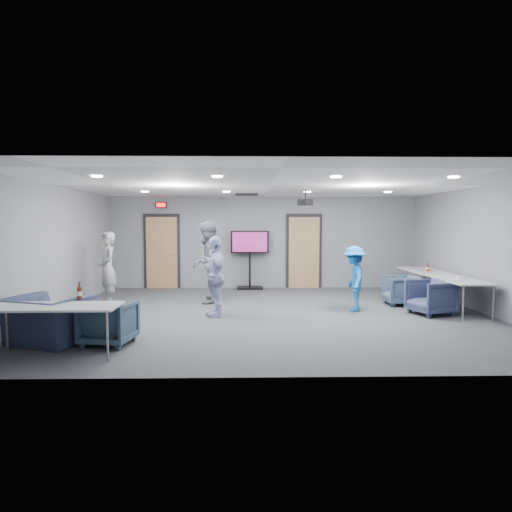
{
  "coord_description": "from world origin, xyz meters",
  "views": [
    {
      "loc": [
        -0.52,
        -9.51,
        1.89
      ],
      "look_at": [
        -0.3,
        0.38,
        1.2
      ],
      "focal_mm": 32.0,
      "sensor_mm": 36.0,
      "label": 1
    }
  ],
  "objects_px": {
    "person_c": "(216,276)",
    "chair_right_b": "(431,297)",
    "chair_front_b": "(47,320)",
    "chair_right_a": "(401,290)",
    "chair_front_a": "(109,323)",
    "table_right_a": "(424,272)",
    "table_front_left": "(54,309)",
    "tv_stand": "(250,256)",
    "table_right_b": "(459,281)",
    "person_d": "(354,279)",
    "bottle_front": "(79,293)",
    "person_b": "(207,262)",
    "bottle_right": "(428,268)",
    "person_a": "(108,269)",
    "projector": "(305,202)"
  },
  "relations": [
    {
      "from": "person_c",
      "to": "chair_right_b",
      "type": "distance_m",
      "value": 4.52
    },
    {
      "from": "chair_front_b",
      "to": "chair_right_a",
      "type": "bearing_deg",
      "value": -133.62
    },
    {
      "from": "chair_front_a",
      "to": "table_right_a",
      "type": "xyz_separation_m",
      "value": [
        6.68,
        4.3,
        0.34
      ]
    },
    {
      "from": "table_front_left",
      "to": "tv_stand",
      "type": "distance_m",
      "value": 7.33
    },
    {
      "from": "chair_front_a",
      "to": "table_right_b",
      "type": "height_order",
      "value": "table_right_b"
    },
    {
      "from": "chair_right_b",
      "to": "person_d",
      "type": "bearing_deg",
      "value": -123.76
    },
    {
      "from": "table_front_left",
      "to": "table_right_b",
      "type": "bearing_deg",
      "value": 21.93
    },
    {
      "from": "person_c",
      "to": "table_front_left",
      "type": "relative_size",
      "value": 0.9
    },
    {
      "from": "person_c",
      "to": "bottle_front",
      "type": "relative_size",
      "value": 5.91
    },
    {
      "from": "person_c",
      "to": "person_b",
      "type": "bearing_deg",
      "value": 176.36
    },
    {
      "from": "bottle_front",
      "to": "tv_stand",
      "type": "relative_size",
      "value": 0.16
    },
    {
      "from": "person_b",
      "to": "tv_stand",
      "type": "bearing_deg",
      "value": 160.73
    },
    {
      "from": "person_d",
      "to": "bottle_right",
      "type": "xyz_separation_m",
      "value": [
        2.12,
        1.25,
        0.11
      ]
    },
    {
      "from": "person_c",
      "to": "table_right_b",
      "type": "relative_size",
      "value": 0.91
    },
    {
      "from": "bottle_front",
      "to": "person_a",
      "type": "bearing_deg",
      "value": 100.34
    },
    {
      "from": "person_a",
      "to": "chair_front_b",
      "type": "xyz_separation_m",
      "value": [
        0.08,
        -3.48,
        -0.48
      ]
    },
    {
      "from": "person_b",
      "to": "bottle_right",
      "type": "height_order",
      "value": "person_b"
    },
    {
      "from": "chair_front_a",
      "to": "chair_front_b",
      "type": "distance_m",
      "value": 0.99
    },
    {
      "from": "person_a",
      "to": "chair_right_b",
      "type": "relative_size",
      "value": 2.14
    },
    {
      "from": "person_b",
      "to": "table_front_left",
      "type": "xyz_separation_m",
      "value": [
        -1.81,
        -4.38,
        -0.29
      ]
    },
    {
      "from": "chair_right_a",
      "to": "chair_front_b",
      "type": "xyz_separation_m",
      "value": [
        -6.78,
        -3.34,
        0.03
      ]
    },
    {
      "from": "projector",
      "to": "tv_stand",
      "type": "bearing_deg",
      "value": 125.71
    },
    {
      "from": "person_d",
      "to": "bottle_right",
      "type": "relative_size",
      "value": 5.97
    },
    {
      "from": "chair_right_b",
      "to": "bottle_right",
      "type": "bearing_deg",
      "value": 142.96
    },
    {
      "from": "table_right_a",
      "to": "table_front_left",
      "type": "height_order",
      "value": "same"
    },
    {
      "from": "chair_right_a",
      "to": "table_front_left",
      "type": "height_order",
      "value": "table_front_left"
    },
    {
      "from": "person_c",
      "to": "person_d",
      "type": "xyz_separation_m",
      "value": [
        2.98,
        0.51,
        -0.11
      ]
    },
    {
      "from": "tv_stand",
      "to": "chair_front_b",
      "type": "bearing_deg",
      "value": -118.17
    },
    {
      "from": "chair_front_a",
      "to": "tv_stand",
      "type": "distance_m",
      "value": 6.58
    },
    {
      "from": "person_d",
      "to": "chair_right_a",
      "type": "relative_size",
      "value": 1.87
    },
    {
      "from": "bottle_right",
      "to": "bottle_front",
      "type": "bearing_deg",
      "value": -150.02
    },
    {
      "from": "chair_front_b",
      "to": "projector",
      "type": "height_order",
      "value": "projector"
    },
    {
      "from": "chair_right_b",
      "to": "chair_right_a",
      "type": "bearing_deg",
      "value": 173.84
    },
    {
      "from": "person_d",
      "to": "bottle_front",
      "type": "height_order",
      "value": "person_d"
    },
    {
      "from": "table_right_a",
      "to": "tv_stand",
      "type": "bearing_deg",
      "value": 67.23
    },
    {
      "from": "person_c",
      "to": "chair_front_a",
      "type": "relative_size",
      "value": 2.17
    },
    {
      "from": "person_d",
      "to": "chair_front_a",
      "type": "relative_size",
      "value": 1.87
    },
    {
      "from": "chair_front_a",
      "to": "bottle_right",
      "type": "xyz_separation_m",
      "value": [
        6.63,
        3.96,
        0.47
      ]
    },
    {
      "from": "chair_right_b",
      "to": "chair_front_b",
      "type": "relative_size",
      "value": 0.69
    },
    {
      "from": "person_c",
      "to": "table_right_a",
      "type": "bearing_deg",
      "value": 97.4
    },
    {
      "from": "person_b",
      "to": "table_right_b",
      "type": "height_order",
      "value": "person_b"
    },
    {
      "from": "chair_front_b",
      "to": "table_right_a",
      "type": "xyz_separation_m",
      "value": [
        7.66,
        4.23,
        0.31
      ]
    },
    {
      "from": "person_a",
      "to": "table_right_a",
      "type": "distance_m",
      "value": 7.79
    },
    {
      "from": "person_c",
      "to": "chair_right_a",
      "type": "xyz_separation_m",
      "value": [
        4.26,
        1.22,
        -0.48
      ]
    },
    {
      "from": "person_c",
      "to": "chair_right_a",
      "type": "height_order",
      "value": "person_c"
    },
    {
      "from": "table_right_a",
      "to": "table_front_left",
      "type": "relative_size",
      "value": 1.07
    },
    {
      "from": "person_c",
      "to": "bottle_front",
      "type": "height_order",
      "value": "person_c"
    },
    {
      "from": "chair_front_a",
      "to": "bottle_right",
      "type": "distance_m",
      "value": 7.73
    },
    {
      "from": "bottle_front",
      "to": "bottle_right",
      "type": "bearing_deg",
      "value": 29.98
    },
    {
      "from": "person_a",
      "to": "tv_stand",
      "type": "relative_size",
      "value": 1.01
    }
  ]
}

